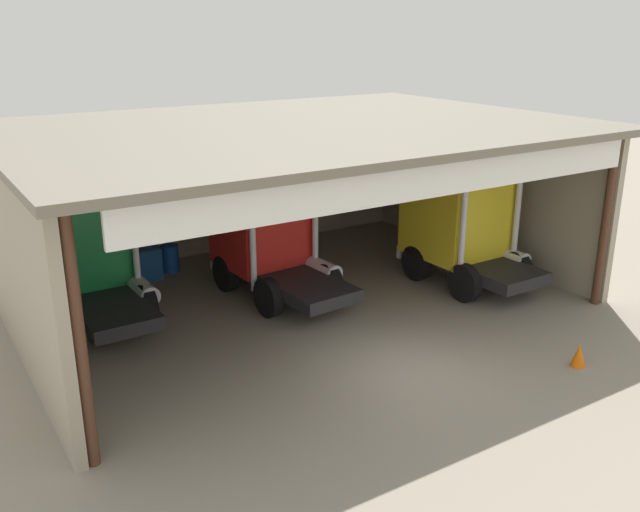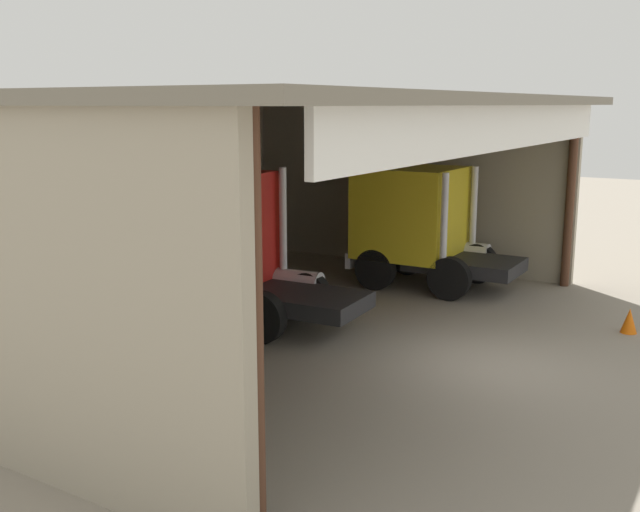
{
  "view_description": "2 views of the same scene",
  "coord_description": "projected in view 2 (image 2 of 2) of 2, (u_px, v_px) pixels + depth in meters",
  "views": [
    {
      "loc": [
        -9.54,
        -11.3,
        7.76
      ],
      "look_at": [
        0.0,
        3.75,
        1.74
      ],
      "focal_mm": 38.67,
      "sensor_mm": 36.0,
      "label": 1
    },
    {
      "loc": [
        -13.39,
        -4.47,
        5.0
      ],
      "look_at": [
        0.0,
        3.75,
        1.74
      ],
      "focal_mm": 41.23,
      "sensor_mm": 36.0,
      "label": 2
    }
  ],
  "objects": [
    {
      "name": "truck_red_center_bay",
      "position": [
        224.0,
        245.0,
        17.0
      ],
      "size": [
        2.76,
        5.19,
        3.56
      ],
      "rotation": [
        0.0,
        0.0,
        0.07
      ],
      "color": "red",
      "rests_on": "ground"
    },
    {
      "name": "ground_plane",
      "position": [
        482.0,
        363.0,
        14.48
      ],
      "size": [
        80.0,
        80.0,
        0.0
      ],
      "primitive_type": "plane",
      "color": "gray",
      "rests_on": "ground"
    },
    {
      "name": "traffic_cone",
      "position": [
        629.0,
        321.0,
        16.31
      ],
      "size": [
        0.36,
        0.36,
        0.56
      ],
      "primitive_type": "cone",
      "color": "orange",
      "rests_on": "ground"
    },
    {
      "name": "tool_cart",
      "position": [
        41.0,
        309.0,
        16.42
      ],
      "size": [
        0.9,
        0.6,
        1.0
      ],
      "primitive_type": "cube",
      "color": "#1E59A5",
      "rests_on": "ground"
    },
    {
      "name": "workshop_shed",
      "position": [
        228.0,
        163.0,
        16.94
      ],
      "size": [
        15.61,
        11.48,
        5.18
      ],
      "color": "#9E937F",
      "rests_on": "ground"
    },
    {
      "name": "truck_yellow_left_bay",
      "position": [
        418.0,
        222.0,
        20.4
      ],
      "size": [
        2.68,
        4.55,
        3.3
      ],
      "rotation": [
        0.0,
        0.0,
        0.01
      ],
      "color": "yellow",
      "rests_on": "ground"
    },
    {
      "name": "oil_drum",
      "position": [
        66.0,
        300.0,
        17.33
      ],
      "size": [
        0.58,
        0.58,
        0.9
      ],
      "primitive_type": "cylinder",
      "color": "#194CB2",
      "rests_on": "ground"
    }
  ]
}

